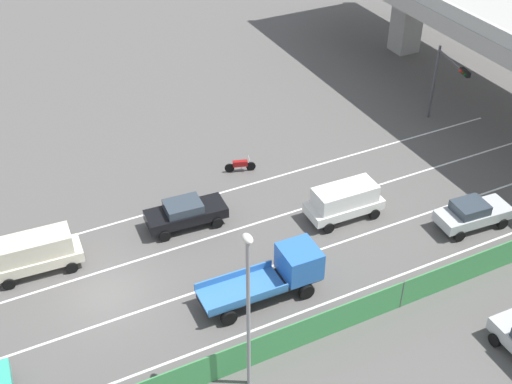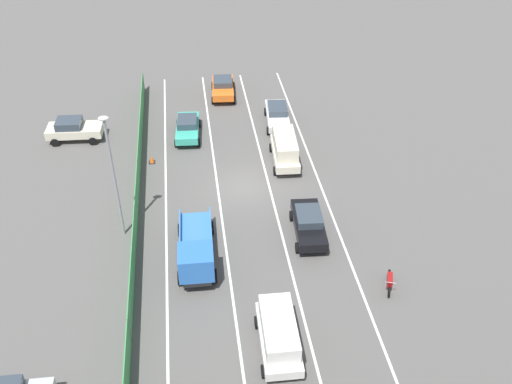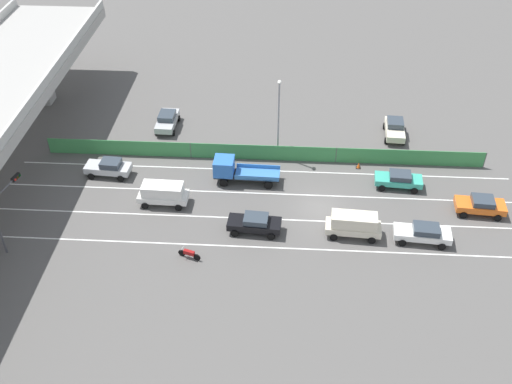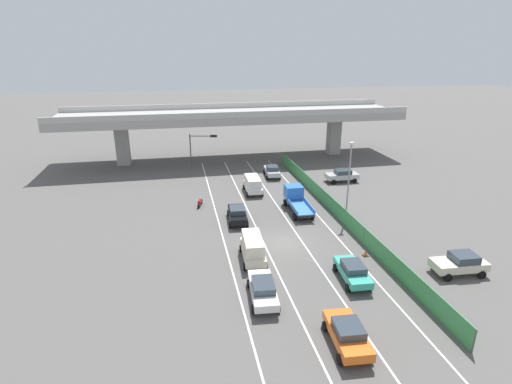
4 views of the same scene
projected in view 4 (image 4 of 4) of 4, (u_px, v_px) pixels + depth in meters
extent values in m
plane|color=#565451|center=(283.00, 242.00, 36.74)|extent=(300.00, 300.00, 0.00)
cube|color=silver|center=(219.00, 224.00, 40.71)|extent=(0.14, 46.80, 0.01)
cube|color=silver|center=(253.00, 221.00, 41.38)|extent=(0.14, 46.80, 0.01)
cube|color=silver|center=(286.00, 218.00, 42.05)|extent=(0.14, 46.80, 0.01)
cube|color=silver|center=(318.00, 215.00, 42.72)|extent=(0.14, 46.80, 0.01)
cube|color=#A09E99|center=(233.00, 116.00, 62.80)|extent=(53.88, 10.87, 1.11)
cube|color=#B2B2AD|center=(238.00, 115.00, 57.64)|extent=(53.88, 0.30, 0.90)
cube|color=#B2B2AD|center=(228.00, 106.00, 67.27)|extent=(53.88, 0.30, 0.90)
cube|color=#A09E99|center=(122.00, 144.00, 60.82)|extent=(1.93, 1.93, 6.36)
cube|color=#A09E99|center=(334.00, 135.00, 67.30)|extent=(1.93, 1.93, 6.36)
cube|color=#3D8E4C|center=(334.00, 207.00, 42.78)|extent=(0.06, 42.80, 1.67)
cylinder|color=#4C514C|center=(474.00, 341.00, 23.05)|extent=(0.10, 0.10, 1.67)
cylinder|color=#4C514C|center=(364.00, 236.00, 36.20)|extent=(0.10, 0.10, 1.67)
cylinder|color=#4C514C|center=(312.00, 186.00, 49.36)|extent=(0.10, 0.10, 1.67)
cylinder|color=#4C514C|center=(282.00, 157.00, 62.51)|extent=(0.10, 0.10, 1.67)
cube|color=teal|center=(352.00, 272.00, 30.43)|extent=(2.02, 4.41, 0.56)
cube|color=#333D47|center=(353.00, 266.00, 30.16)|extent=(1.64, 2.04, 0.50)
cylinder|color=black|center=(335.00, 268.00, 31.84)|extent=(0.27, 0.65, 0.64)
cylinder|color=black|center=(356.00, 266.00, 32.04)|extent=(0.27, 0.65, 0.64)
cylinder|color=black|center=(348.00, 288.00, 29.11)|extent=(0.27, 0.65, 0.64)
cylinder|color=black|center=(370.00, 287.00, 29.32)|extent=(0.27, 0.65, 0.64)
cube|color=silver|center=(253.00, 187.00, 49.28)|extent=(1.94, 4.45, 0.56)
cube|color=silver|center=(253.00, 181.00, 49.02)|extent=(1.70, 3.65, 1.00)
cylinder|color=black|center=(244.00, 187.00, 50.67)|extent=(0.24, 0.65, 0.64)
cylinder|color=black|center=(258.00, 186.00, 50.97)|extent=(0.24, 0.65, 0.64)
cylinder|color=black|center=(247.00, 195.00, 47.89)|extent=(0.24, 0.65, 0.64)
cylinder|color=black|center=(262.00, 194.00, 48.19)|extent=(0.24, 0.65, 0.64)
cube|color=white|center=(263.00, 290.00, 28.14)|extent=(2.09, 4.78, 0.56)
cube|color=#333D47|center=(263.00, 285.00, 27.74)|extent=(1.67, 2.22, 0.51)
cylinder|color=black|center=(249.00, 284.00, 29.68)|extent=(0.27, 0.66, 0.64)
cylinder|color=black|center=(271.00, 282.00, 29.87)|extent=(0.27, 0.66, 0.64)
cylinder|color=black|center=(253.00, 309.00, 26.72)|extent=(0.27, 0.66, 0.64)
cylinder|color=black|center=(278.00, 308.00, 26.91)|extent=(0.27, 0.66, 0.64)
cube|color=black|center=(237.00, 214.00, 40.99)|extent=(2.03, 4.59, 0.62)
cube|color=#333D47|center=(237.00, 210.00, 40.68)|extent=(1.66, 2.11, 0.50)
cylinder|color=black|center=(228.00, 213.00, 42.47)|extent=(0.26, 0.65, 0.64)
cylinder|color=black|center=(244.00, 212.00, 42.68)|extent=(0.26, 0.65, 0.64)
cylinder|color=black|center=(230.00, 225.00, 39.63)|extent=(0.26, 0.65, 0.64)
cylinder|color=black|center=(247.00, 224.00, 39.84)|extent=(0.26, 0.65, 0.64)
cube|color=orange|center=(347.00, 334.00, 23.70)|extent=(2.13, 4.36, 0.61)
cube|color=#333D47|center=(349.00, 328.00, 23.39)|extent=(1.74, 1.97, 0.50)
cylinder|color=black|center=(325.00, 326.00, 25.09)|extent=(0.27, 0.65, 0.64)
cylinder|color=black|center=(353.00, 324.00, 25.31)|extent=(0.27, 0.65, 0.64)
cylinder|color=black|center=(340.00, 360.00, 22.40)|extent=(0.27, 0.65, 0.64)
cylinder|color=black|center=(370.00, 357.00, 22.62)|extent=(0.27, 0.65, 0.64)
cube|color=beige|center=(253.00, 252.00, 33.40)|extent=(2.01, 4.69, 0.59)
cube|color=beige|center=(253.00, 243.00, 33.13)|extent=(1.75, 3.85, 1.06)
cylinder|color=black|center=(241.00, 249.00, 34.90)|extent=(0.26, 0.65, 0.64)
cylinder|color=black|center=(260.00, 247.00, 35.12)|extent=(0.26, 0.65, 0.64)
cylinder|color=black|center=(245.00, 267.00, 31.99)|extent=(0.26, 0.65, 0.64)
cylinder|color=black|center=(266.00, 265.00, 32.21)|extent=(0.26, 0.65, 0.64)
cube|color=#B7BABC|center=(272.00, 171.00, 55.54)|extent=(2.02, 4.37, 0.62)
cube|color=#333D47|center=(272.00, 168.00, 55.03)|extent=(1.63, 1.90, 0.55)
cylinder|color=black|center=(264.00, 172.00, 56.95)|extent=(0.27, 0.65, 0.64)
cylinder|color=black|center=(276.00, 171.00, 57.15)|extent=(0.27, 0.65, 0.64)
cylinder|color=black|center=(267.00, 178.00, 54.25)|extent=(0.27, 0.65, 0.64)
cylinder|color=black|center=(280.00, 177.00, 54.45)|extent=(0.27, 0.65, 0.64)
cube|color=black|center=(298.00, 206.00, 43.35)|extent=(1.72, 6.14, 0.25)
cube|color=blue|center=(294.00, 192.00, 45.03)|extent=(1.98, 1.88, 1.52)
cube|color=#3875BC|center=(301.00, 208.00, 42.37)|extent=(2.04, 4.17, 0.10)
cube|color=#3875BC|center=(293.00, 207.00, 42.15)|extent=(0.20, 4.12, 0.42)
cube|color=#3875BC|center=(309.00, 206.00, 42.45)|extent=(0.20, 4.12, 0.42)
cylinder|color=black|center=(285.00, 203.00, 45.22)|extent=(0.28, 0.81, 0.80)
cylinder|color=black|center=(301.00, 202.00, 45.54)|extent=(0.28, 0.81, 0.80)
cylinder|color=black|center=(295.00, 217.00, 41.38)|extent=(0.28, 0.81, 0.80)
cylinder|color=black|center=(312.00, 215.00, 41.69)|extent=(0.28, 0.81, 0.80)
cylinder|color=black|center=(201.00, 202.00, 45.74)|extent=(0.28, 0.60, 0.60)
cylinder|color=black|center=(199.00, 206.00, 44.48)|extent=(0.28, 0.60, 0.60)
cube|color=maroon|center=(200.00, 202.00, 45.01)|extent=(0.55, 0.96, 0.36)
cylinder|color=#B2B2B2|center=(201.00, 197.00, 45.43)|extent=(0.58, 0.22, 0.03)
cube|color=beige|center=(459.00, 265.00, 31.36)|extent=(4.31, 2.09, 0.66)
cube|color=#333D47|center=(464.00, 257.00, 31.19)|extent=(1.98, 1.74, 0.59)
cylinder|color=black|center=(448.00, 278.00, 30.47)|extent=(0.65, 0.26, 0.64)
cylinder|color=black|center=(434.00, 265.00, 32.19)|extent=(0.65, 0.26, 0.64)
cylinder|color=black|center=(482.00, 275.00, 30.85)|extent=(0.65, 0.26, 0.64)
cylinder|color=black|center=(467.00, 263.00, 32.58)|extent=(0.65, 0.26, 0.64)
cube|color=#B2B5B7|center=(342.00, 176.00, 53.41)|extent=(4.35, 1.97, 0.65)
cube|color=#333D47|center=(343.00, 172.00, 53.23)|extent=(2.07, 1.68, 0.55)
cylinder|color=black|center=(334.00, 182.00, 52.49)|extent=(0.65, 0.24, 0.64)
cylinder|color=black|center=(329.00, 178.00, 54.20)|extent=(0.65, 0.24, 0.64)
cylinder|color=black|center=(355.00, 181.00, 52.96)|extent=(0.65, 0.24, 0.64)
cylinder|color=black|center=(349.00, 177.00, 54.67)|extent=(0.65, 0.24, 0.64)
cylinder|color=#47474C|center=(191.00, 152.00, 58.01)|extent=(0.18, 0.18, 5.40)
cylinder|color=#47474C|center=(203.00, 136.00, 57.18)|extent=(3.79, 0.93, 0.12)
cube|color=black|center=(214.00, 136.00, 57.16)|extent=(1.00, 0.48, 0.32)
sphere|color=red|center=(211.00, 136.00, 57.02)|extent=(0.20, 0.20, 0.20)
sphere|color=#3B2806|center=(214.00, 136.00, 57.01)|extent=(0.20, 0.20, 0.20)
sphere|color=black|center=(216.00, 136.00, 57.01)|extent=(0.20, 0.20, 0.20)
cylinder|color=gray|center=(348.00, 183.00, 40.55)|extent=(0.16, 0.16, 7.96)
ellipsoid|color=silver|center=(352.00, 143.00, 39.15)|extent=(0.60, 0.36, 0.28)
cone|color=orange|center=(366.00, 253.00, 34.23)|extent=(0.36, 0.36, 0.60)
cube|color=black|center=(365.00, 256.00, 34.32)|extent=(0.47, 0.47, 0.03)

